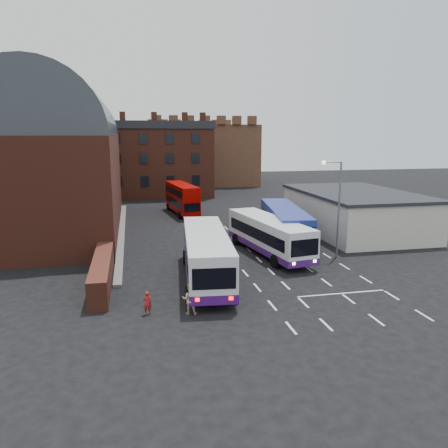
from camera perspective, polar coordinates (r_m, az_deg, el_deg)
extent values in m
plane|color=black|center=(30.42, 3.94, -7.78)|extent=(180.00, 180.00, 0.00)
cube|color=#602B1E|center=(49.42, -20.75, 4.94)|extent=(12.00, 28.00, 10.00)
cylinder|color=#1E2328|center=(49.16, -21.17, 10.73)|extent=(12.00, 26.00, 12.00)
cube|color=#602B1E|center=(31.05, -15.63, -6.04)|extent=(1.20, 10.00, 1.80)
cube|color=beige|center=(48.18, 16.71, 1.44)|extent=(10.00, 16.00, 4.00)
cube|color=#282B30|center=(47.87, 16.85, 3.92)|extent=(10.40, 16.40, 0.30)
cube|color=brown|center=(73.75, -10.51, 7.83)|extent=(22.00, 10.00, 11.00)
cube|color=brown|center=(94.70, -3.52, 9.09)|extent=(22.00, 22.00, 12.00)
cube|color=silver|center=(30.63, -2.33, -3.75)|extent=(4.02, 12.64, 2.82)
cube|color=black|center=(30.59, -2.33, -3.44)|extent=(3.97, 11.45, 1.02)
cylinder|color=black|center=(34.76, -5.10, -4.34)|extent=(0.43, 1.16, 1.13)
cylinder|color=black|center=(26.82, -4.68, -9.22)|extent=(0.43, 1.16, 1.13)
cylinder|color=black|center=(34.92, -0.46, -4.22)|extent=(0.43, 1.16, 1.13)
cylinder|color=black|center=(27.03, 1.39, -9.01)|extent=(0.43, 1.16, 1.13)
cube|color=silver|center=(37.29, 5.85, -1.25)|extent=(4.46, 11.76, 2.61)
cube|color=black|center=(37.26, 5.85, -1.02)|extent=(4.32, 10.59, 0.94)
cylinder|color=black|center=(35.16, 10.43, -4.37)|extent=(0.46, 1.08, 1.04)
cylinder|color=black|center=(41.70, 4.86, -1.70)|extent=(0.46, 1.08, 1.04)
cylinder|color=black|center=(33.90, 6.66, -4.86)|extent=(0.46, 1.08, 1.04)
cylinder|color=black|center=(40.64, 1.55, -2.01)|extent=(0.46, 1.08, 1.04)
cube|color=navy|center=(41.52, 7.93, 0.20)|extent=(4.64, 12.61, 2.80)
cube|color=black|center=(41.49, 7.94, 0.43)|extent=(4.52, 11.43, 1.01)
cylinder|color=black|center=(38.41, 11.04, -2.98)|extent=(0.48, 1.16, 1.12)
cylinder|color=black|center=(46.28, 8.55, -0.41)|extent=(0.48, 1.16, 1.12)
cylinder|color=black|center=(37.82, 6.92, -3.07)|extent=(0.48, 1.16, 1.12)
cylinder|color=black|center=(45.79, 5.12, -0.46)|extent=(0.48, 1.16, 1.12)
cube|color=#A00300|center=(56.50, -5.51, 3.48)|extent=(3.47, 9.90, 3.44)
cube|color=black|center=(56.57, -5.50, 2.99)|extent=(3.37, 8.72, 0.79)
cylinder|color=black|center=(54.12, -3.54, 1.31)|extent=(0.36, 0.91, 0.88)
cylinder|color=black|center=(60.32, -5.26, 2.34)|extent=(0.36, 0.91, 0.88)
cylinder|color=black|center=(53.56, -5.81, 1.16)|extent=(0.36, 0.91, 0.88)
cylinder|color=black|center=(59.83, -7.31, 2.22)|extent=(0.36, 0.91, 0.88)
cylinder|color=slate|center=(37.08, 14.76, 1.71)|extent=(0.16, 0.16, 7.92)
cylinder|color=slate|center=(36.54, 14.00, 7.87)|extent=(1.35, 0.54, 0.10)
sphere|color=#FFF2CC|center=(36.46, 12.90, 7.83)|extent=(0.36, 0.36, 0.36)
imported|color=maroon|center=(25.60, -9.99, -10.11)|extent=(0.55, 0.40, 1.37)
imported|color=#C2A78D|center=(25.29, -4.51, -9.71)|extent=(1.01, 0.86, 1.81)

